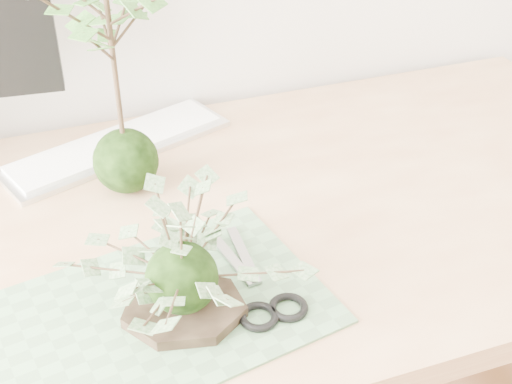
# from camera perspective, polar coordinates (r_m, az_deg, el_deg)

# --- Properties ---
(desk) EXTENTS (1.60, 0.70, 0.74)m
(desk) POSITION_cam_1_polar(r_m,az_deg,el_deg) (1.09, -5.61, -6.44)
(desk) COLOR tan
(desk) RESTS_ON ground_plane
(cutting_mat) EXTENTS (0.45, 0.34, 0.00)m
(cutting_mat) POSITION_cam_1_polar(r_m,az_deg,el_deg) (0.90, -7.88, -9.53)
(cutting_mat) COLOR #537852
(cutting_mat) RESTS_ON desk
(stone_dish) EXTENTS (0.19, 0.19, 0.01)m
(stone_dish) POSITION_cam_1_polar(r_m,az_deg,el_deg) (0.89, -5.75, -9.33)
(stone_dish) COLOR black
(stone_dish) RESTS_ON cutting_mat
(ivy_kokedama) EXTENTS (0.31, 0.31, 0.18)m
(ivy_kokedama) POSITION_cam_1_polar(r_m,az_deg,el_deg) (0.83, -6.12, -4.69)
(ivy_kokedama) COLOR black
(ivy_kokedama) RESTS_ON stone_dish
(maple_kokedama) EXTENTS (0.29, 0.29, 0.42)m
(maple_kokedama) POSITION_cam_1_polar(r_m,az_deg,el_deg) (1.00, -11.83, 14.35)
(maple_kokedama) COLOR black
(maple_kokedama) RESTS_ON desk
(keyboard) EXTENTS (0.41, 0.24, 0.02)m
(keyboard) POSITION_cam_1_polar(r_m,az_deg,el_deg) (1.23, -11.08, 3.69)
(keyboard) COLOR silver
(keyboard) RESTS_ON desk
(scissors) EXTENTS (0.09, 0.20, 0.01)m
(scissors) POSITION_cam_1_polar(r_m,az_deg,el_deg) (0.90, 0.60, -8.55)
(scissors) COLOR gray
(scissors) RESTS_ON cutting_mat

